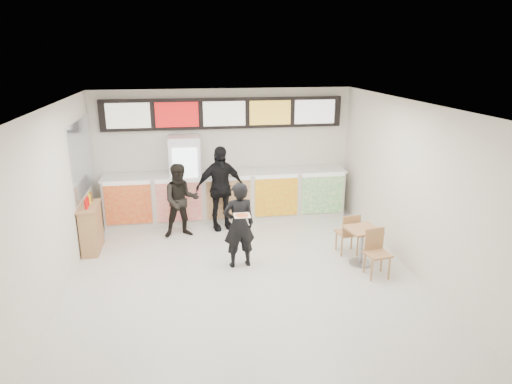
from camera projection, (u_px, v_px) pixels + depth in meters
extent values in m
plane|color=beige|center=(245.00, 281.00, 7.89)|extent=(7.00, 7.00, 0.00)
plane|color=white|center=(244.00, 106.00, 7.00)|extent=(7.00, 7.00, 0.00)
plane|color=silver|center=(225.00, 153.00, 10.75)|extent=(6.00, 0.00, 6.00)
plane|color=silver|center=(51.00, 208.00, 6.99)|extent=(0.00, 7.00, 7.00)
plane|color=silver|center=(416.00, 190.00, 7.91)|extent=(0.00, 7.00, 7.00)
cube|color=silver|center=(227.00, 197.00, 10.65)|extent=(5.50, 0.70, 1.10)
cube|color=silver|center=(227.00, 173.00, 10.48)|extent=(5.56, 0.76, 0.04)
cube|color=red|center=(128.00, 205.00, 9.94)|extent=(0.99, 0.02, 0.90)
cube|color=#D8306A|center=(179.00, 202.00, 10.11)|extent=(0.99, 0.02, 0.90)
cube|color=brown|center=(229.00, 200.00, 10.28)|extent=(0.99, 0.02, 0.90)
cube|color=yellow|center=(276.00, 197.00, 10.45)|extent=(0.99, 0.02, 0.90)
cube|color=#238D2D|center=(323.00, 195.00, 10.61)|extent=(0.99, 0.02, 0.90)
cube|color=black|center=(224.00, 113.00, 10.39)|extent=(5.50, 0.12, 0.70)
cube|color=silver|center=(128.00, 116.00, 10.00)|extent=(0.95, 0.02, 0.55)
cube|color=red|center=(177.00, 115.00, 10.16)|extent=(0.95, 0.02, 0.55)
cube|color=white|center=(224.00, 114.00, 10.33)|extent=(0.95, 0.02, 0.55)
cube|color=gold|center=(270.00, 113.00, 10.49)|extent=(0.95, 0.02, 0.55)
cube|color=white|center=(315.00, 112.00, 10.65)|extent=(0.95, 0.02, 0.55)
cube|color=white|center=(186.00, 180.00, 10.40)|extent=(0.70, 0.65, 2.00)
cube|color=white|center=(186.00, 182.00, 10.06)|extent=(0.54, 0.02, 1.50)
cylinder|color=#167E35|center=(178.00, 207.00, 10.24)|extent=(0.07, 0.07, 0.22)
cylinder|color=orange|center=(184.00, 207.00, 10.26)|extent=(0.07, 0.07, 0.22)
cylinder|color=red|center=(190.00, 207.00, 10.29)|extent=(0.07, 0.07, 0.22)
cylinder|color=blue|center=(196.00, 206.00, 10.31)|extent=(0.07, 0.07, 0.22)
cylinder|color=orange|center=(177.00, 191.00, 10.13)|extent=(0.07, 0.07, 0.22)
cylinder|color=red|center=(183.00, 191.00, 10.15)|extent=(0.07, 0.07, 0.22)
cylinder|color=blue|center=(189.00, 190.00, 10.17)|extent=(0.07, 0.07, 0.22)
cylinder|color=#167E35|center=(196.00, 190.00, 10.20)|extent=(0.07, 0.07, 0.22)
cylinder|color=red|center=(176.00, 175.00, 10.02)|extent=(0.07, 0.07, 0.22)
cylinder|color=blue|center=(182.00, 174.00, 10.04)|extent=(0.07, 0.07, 0.22)
cylinder|color=#167E35|center=(189.00, 174.00, 10.06)|extent=(0.07, 0.07, 0.22)
cylinder|color=orange|center=(195.00, 174.00, 10.08)|extent=(0.07, 0.07, 0.22)
cylinder|color=blue|center=(175.00, 158.00, 9.91)|extent=(0.07, 0.07, 0.22)
cylinder|color=#167E35|center=(181.00, 157.00, 9.93)|extent=(0.07, 0.07, 0.22)
cylinder|color=orange|center=(188.00, 157.00, 9.95)|extent=(0.07, 0.07, 0.22)
cylinder|color=red|center=(194.00, 157.00, 9.97)|extent=(0.07, 0.07, 0.22)
cube|color=#B2B7BF|center=(82.00, 157.00, 9.23)|extent=(0.01, 2.00, 1.50)
imported|color=black|center=(239.00, 225.00, 8.23)|extent=(0.63, 0.46, 1.60)
imported|color=black|center=(181.00, 201.00, 9.60)|extent=(0.84, 0.69, 1.59)
imported|color=black|center=(220.00, 188.00, 9.99)|extent=(1.17, 0.71, 1.87)
cube|color=beige|center=(242.00, 215.00, 7.70)|extent=(0.28, 0.28, 0.01)
cone|color=#CC7233|center=(242.00, 215.00, 7.70)|extent=(0.36, 0.36, 0.02)
cube|color=tan|center=(363.00, 229.00, 8.33)|extent=(0.65, 0.65, 0.04)
cylinder|color=gray|center=(361.00, 247.00, 8.44)|extent=(0.08, 0.08, 0.68)
cylinder|color=gray|center=(360.00, 263.00, 8.53)|extent=(0.42, 0.42, 0.03)
cube|color=tan|center=(378.00, 254.00, 7.94)|extent=(0.46, 0.46, 0.04)
cube|color=tan|center=(374.00, 238.00, 8.05)|extent=(0.38, 0.09, 0.40)
cube|color=tan|center=(347.00, 233.00, 8.88)|extent=(0.46, 0.46, 0.04)
cube|color=tan|center=(351.00, 225.00, 8.65)|extent=(0.38, 0.09, 0.40)
cube|color=tan|center=(91.00, 229.00, 8.97)|extent=(0.30, 0.81, 0.91)
cube|color=tan|center=(89.00, 206.00, 8.83)|extent=(0.34, 0.85, 0.04)
cylinder|color=red|center=(86.00, 205.00, 8.59)|extent=(0.06, 0.06, 0.18)
cylinder|color=red|center=(88.00, 202.00, 8.75)|extent=(0.06, 0.06, 0.18)
cylinder|color=yellow|center=(89.00, 199.00, 8.92)|extent=(0.06, 0.06, 0.18)
cylinder|color=brown|center=(91.00, 197.00, 9.07)|extent=(0.06, 0.06, 0.18)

